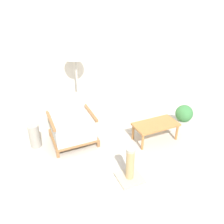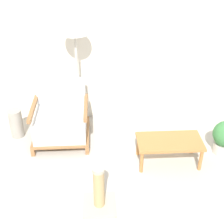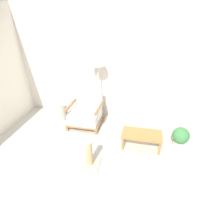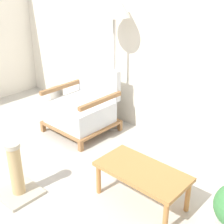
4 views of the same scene
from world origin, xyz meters
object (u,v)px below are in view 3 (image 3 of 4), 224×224
Objects in this scene: coffee_table at (142,135)px; potted_plant at (180,137)px; vase at (64,112)px; armchair at (86,113)px; scratching_post at (90,156)px; floor_lamp at (97,61)px.

coffee_table is 1.71× the size of potted_plant.
vase is 0.88× the size of potted_plant.
armchair is at bearing 157.00° from coffee_table.
scratching_post is (0.51, -1.29, -0.11)m from armchair.
vase reaches higher than coffee_table.
armchair reaches higher than coffee_table.
potted_plant is (1.94, -0.78, -1.25)m from floor_lamp.
armchair is 1.90× the size of vase.
potted_plant is (2.19, -0.45, -0.05)m from armchair.
vase is (-0.66, 0.10, -0.10)m from armchair.
scratching_post is at bearing -153.40° from potted_plant.
vase is at bearing 171.05° from armchair.
coffee_table is at bearing -38.50° from floor_lamp.
potted_plant reaches higher than coffee_table.
vase is 1.82m from scratching_post.
armchair is 1.46× the size of scratching_post.
floor_lamp reaches higher than scratching_post.
coffee_table is 0.80m from potted_plant.
scratching_post reaches higher than vase.
vase is (-0.90, -0.22, -1.30)m from floor_lamp.
vase is (-2.07, 0.70, -0.09)m from coffee_table.
floor_lamp reaches higher than armchair.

